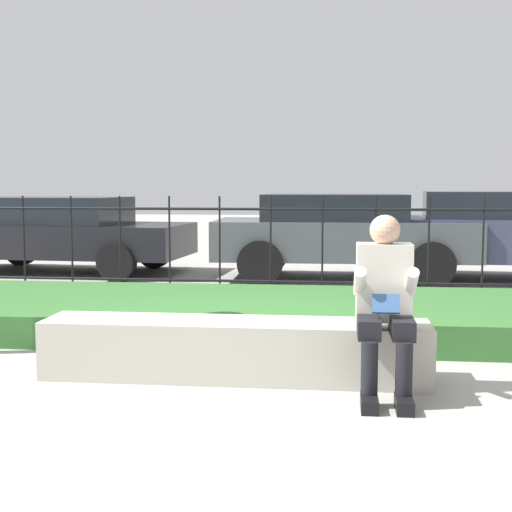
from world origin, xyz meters
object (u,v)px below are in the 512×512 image
car_parked_right (509,232)px  car_parked_center (341,233)px  stone_bench (235,353)px  car_parked_left (61,232)px  person_seated_reader (385,298)px

car_parked_right → car_parked_center: bearing=-171.8°
stone_bench → car_parked_left: (-3.79, 6.15, 0.48)m
car_parked_left → car_parked_right: bearing=2.3°
person_seated_reader → car_parked_left: bearing=127.1°
person_seated_reader → car_parked_right: 6.64m
car_parked_left → car_parked_center: 4.62m
person_seated_reader → car_parked_right: (2.26, 6.25, 0.07)m
stone_bench → car_parked_center: (0.81, 5.80, 0.52)m
car_parked_left → car_parked_center: (4.60, -0.35, 0.04)m
stone_bench → car_parked_left: 7.24m
stone_bench → car_parked_center: bearing=82.0°
stone_bench → car_parked_center: car_parked_center is taller
stone_bench → car_parked_center: size_ratio=0.73×
person_seated_reader → car_parked_center: 6.10m
stone_bench → car_parked_center: 5.88m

